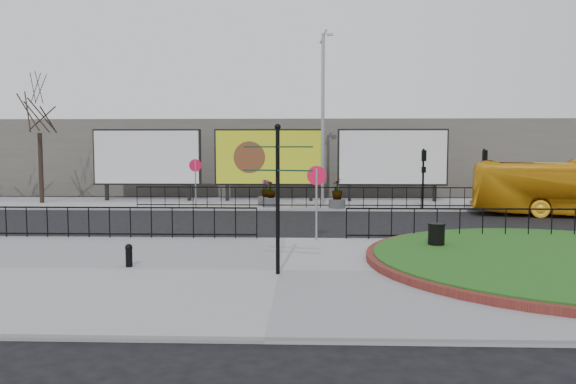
{
  "coord_description": "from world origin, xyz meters",
  "views": [
    {
      "loc": [
        0.7,
        -18.91,
        3.22
      ],
      "look_at": [
        0.01,
        0.74,
        1.63
      ],
      "focal_mm": 35.0,
      "sensor_mm": 36.0,
      "label": 1
    }
  ],
  "objects_px": {
    "litter_bin": "(436,238)",
    "planter_b": "(271,197)",
    "fingerpost_sign": "(278,184)",
    "bollard": "(129,254)",
    "planter_a": "(266,196)",
    "planter_c": "(337,196)",
    "lamp_post": "(323,116)",
    "billboard_mid": "(269,158)"
  },
  "relations": [
    {
      "from": "lamp_post",
      "to": "planter_b",
      "type": "height_order",
      "value": "lamp_post"
    },
    {
      "from": "litter_bin",
      "to": "planter_b",
      "type": "relative_size",
      "value": 0.63
    },
    {
      "from": "lamp_post",
      "to": "fingerpost_sign",
      "type": "relative_size",
      "value": 2.53
    },
    {
      "from": "planter_b",
      "to": "planter_c",
      "type": "relative_size",
      "value": 0.9
    },
    {
      "from": "litter_bin",
      "to": "planter_c",
      "type": "distance_m",
      "value": 12.05
    },
    {
      "from": "billboard_mid",
      "to": "lamp_post",
      "type": "height_order",
      "value": "lamp_post"
    },
    {
      "from": "billboard_mid",
      "to": "fingerpost_sign",
      "type": "xyz_separation_m",
      "value": [
        1.48,
        -18.41,
        -0.28
      ]
    },
    {
      "from": "planter_a",
      "to": "bollard",
      "type": "bearing_deg",
      "value": -98.91
    },
    {
      "from": "fingerpost_sign",
      "to": "litter_bin",
      "type": "relative_size",
      "value": 4.28
    },
    {
      "from": "planter_c",
      "to": "planter_a",
      "type": "bearing_deg",
      "value": 161.68
    },
    {
      "from": "bollard",
      "to": "lamp_post",
      "type": "bearing_deg",
      "value": 71.02
    },
    {
      "from": "litter_bin",
      "to": "bollard",
      "type": "bearing_deg",
      "value": -164.51
    },
    {
      "from": "litter_bin",
      "to": "planter_a",
      "type": "relative_size",
      "value": 0.63
    },
    {
      "from": "fingerpost_sign",
      "to": "planter_b",
      "type": "relative_size",
      "value": 2.71
    },
    {
      "from": "billboard_mid",
      "to": "lamp_post",
      "type": "relative_size",
      "value": 0.67
    },
    {
      "from": "litter_bin",
      "to": "lamp_post",
      "type": "bearing_deg",
      "value": 102.57
    },
    {
      "from": "planter_b",
      "to": "bollard",
      "type": "bearing_deg",
      "value": -100.4
    },
    {
      "from": "bollard",
      "to": "planter_a",
      "type": "xyz_separation_m",
      "value": [
        2.41,
        15.38,
        0.18
      ]
    },
    {
      "from": "fingerpost_sign",
      "to": "litter_bin",
      "type": "height_order",
      "value": "fingerpost_sign"
    },
    {
      "from": "fingerpost_sign",
      "to": "billboard_mid",
      "type": "bearing_deg",
      "value": 111.58
    },
    {
      "from": "bollard",
      "to": "planter_b",
      "type": "distance_m",
      "value": 15.02
    },
    {
      "from": "bollard",
      "to": "litter_bin",
      "type": "distance_m",
      "value": 8.73
    },
    {
      "from": "planter_b",
      "to": "planter_a",
      "type": "bearing_deg",
      "value": 116.2
    },
    {
      "from": "billboard_mid",
      "to": "planter_b",
      "type": "relative_size",
      "value": 4.6
    },
    {
      "from": "fingerpost_sign",
      "to": "bollard",
      "type": "height_order",
      "value": "fingerpost_sign"
    },
    {
      "from": "lamp_post",
      "to": "fingerpost_sign",
      "type": "bearing_deg",
      "value": -95.31
    },
    {
      "from": "billboard_mid",
      "to": "planter_a",
      "type": "bearing_deg",
      "value": -90.0
    },
    {
      "from": "litter_bin",
      "to": "planter_b",
      "type": "height_order",
      "value": "planter_b"
    },
    {
      "from": "lamp_post",
      "to": "planter_a",
      "type": "relative_size",
      "value": 6.79
    },
    {
      "from": "planter_c",
      "to": "bollard",
      "type": "bearing_deg",
      "value": -113.36
    },
    {
      "from": "litter_bin",
      "to": "planter_c",
      "type": "bearing_deg",
      "value": 101.01
    },
    {
      "from": "billboard_mid",
      "to": "lamp_post",
      "type": "xyz_separation_m",
      "value": [
        3.01,
        -1.97,
        2.23
      ]
    },
    {
      "from": "fingerpost_sign",
      "to": "planter_c",
      "type": "distance_m",
      "value": 15.08
    },
    {
      "from": "billboard_mid",
      "to": "bollard",
      "type": "relative_size",
      "value": 10.34
    },
    {
      "from": "planter_c",
      "to": "billboard_mid",
      "type": "bearing_deg",
      "value": 136.01
    },
    {
      "from": "litter_bin",
      "to": "planter_b",
      "type": "bearing_deg",
      "value": 114.62
    },
    {
      "from": "fingerpost_sign",
      "to": "planter_a",
      "type": "relative_size",
      "value": 2.68
    },
    {
      "from": "billboard_mid",
      "to": "bollard",
      "type": "xyz_separation_m",
      "value": [
        -2.41,
        -17.73,
        -2.15
      ]
    },
    {
      "from": "bollard",
      "to": "planter_c",
      "type": "bearing_deg",
      "value": 66.64
    },
    {
      "from": "fingerpost_sign",
      "to": "planter_b",
      "type": "bearing_deg",
      "value": 111.35
    },
    {
      "from": "litter_bin",
      "to": "planter_b",
      "type": "distance_m",
      "value": 13.68
    },
    {
      "from": "bollard",
      "to": "planter_b",
      "type": "height_order",
      "value": "planter_b"
    }
  ]
}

